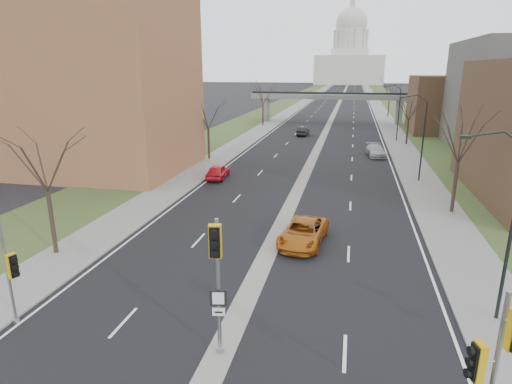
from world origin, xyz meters
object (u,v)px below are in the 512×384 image
(car_right_near, at_px, (303,232))
(car_right_mid, at_px, (376,151))
(signal_pole_right, at_px, (496,356))
(car_left_far, at_px, (303,131))
(signal_pole_median, at_px, (217,266))
(signal_pole_left, at_px, (3,260))
(car_left_near, at_px, (218,171))

(car_right_near, distance_m, car_right_mid, 32.01)
(signal_pole_right, height_order, car_right_near, signal_pole_right)
(signal_pole_right, height_order, car_left_far, signal_pole_right)
(signal_pole_median, xyz_separation_m, car_right_near, (1.96, 12.48, -3.29))
(car_left_far, relative_size, car_right_mid, 0.87)
(car_left_far, bearing_deg, signal_pole_median, 96.19)
(signal_pole_left, height_order, signal_pole_right, signal_pole_right)
(signal_pole_left, relative_size, car_right_mid, 0.96)
(signal_pole_right, relative_size, car_right_mid, 1.04)
(signal_pole_median, distance_m, car_right_near, 13.06)
(signal_pole_median, xyz_separation_m, car_left_far, (-3.58, 60.25, -3.32))
(car_left_near, height_order, car_left_far, car_left_near)
(signal_pole_median, bearing_deg, car_right_mid, 68.86)
(car_right_near, bearing_deg, car_right_mid, 85.83)
(signal_pole_right, bearing_deg, car_right_mid, 75.43)
(car_right_near, height_order, car_right_mid, car_right_near)
(signal_pole_left, height_order, car_left_near, signal_pole_left)
(car_right_near, bearing_deg, car_left_near, 131.62)
(car_left_far, bearing_deg, signal_pole_left, 86.97)
(signal_pole_right, bearing_deg, car_left_far, 85.46)
(car_right_near, relative_size, car_right_mid, 1.07)
(signal_pole_median, distance_m, car_left_near, 29.54)
(car_left_near, relative_size, car_right_near, 0.80)
(signal_pole_median, bearing_deg, car_left_far, 82.53)
(signal_pole_left, distance_m, signal_pole_right, 18.89)
(signal_pole_left, relative_size, car_right_near, 0.90)
(signal_pole_median, relative_size, signal_pole_right, 1.07)
(signal_pole_left, xyz_separation_m, car_left_far, (6.14, 60.20, -2.55))
(car_left_far, height_order, car_right_mid, car_right_mid)
(car_left_near, bearing_deg, car_left_far, -102.30)
(signal_pole_median, bearing_deg, signal_pole_left, 168.81)
(car_right_near, xyz_separation_m, car_right_mid, (6.00, 31.44, -0.02))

